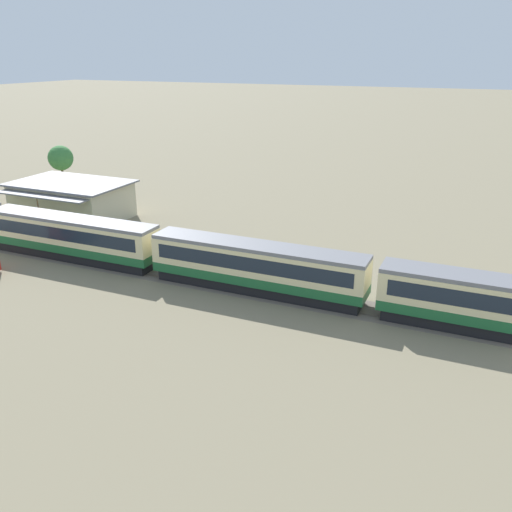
% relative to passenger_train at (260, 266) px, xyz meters
% --- Properties ---
extents(passenger_train, '(96.42, 2.99, 4.14)m').
position_rel_passenger_train_xyz_m(passenger_train, '(0.00, 0.00, 0.00)').
color(passenger_train, '#1E6033').
rests_on(passenger_train, ground_plane).
extents(railway_track, '(136.96, 3.60, 0.04)m').
position_rel_passenger_train_xyz_m(railway_track, '(2.80, 0.00, -2.29)').
color(railway_track, '#665B51').
rests_on(railway_track, ground_plane).
extents(station_building, '(13.65, 9.92, 4.39)m').
position_rel_passenger_train_xyz_m(station_building, '(-29.09, 10.84, -0.07)').
color(station_building, beige).
rests_on(station_building, ground_plane).
extents(yard_tree_0, '(3.39, 3.39, 6.92)m').
position_rel_passenger_train_xyz_m(yard_tree_0, '(-37.93, 19.15, 2.90)').
color(yard_tree_0, '#4C3823').
rests_on(yard_tree_0, ground_plane).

